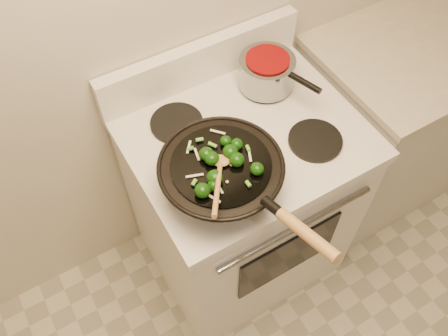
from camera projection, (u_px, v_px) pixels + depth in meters
stove at (241, 202)px, 1.96m from camera, size 0.78×0.67×1.08m
counter_unit at (393, 119)px, 2.24m from camera, size 0.84×0.62×0.91m
wok at (222, 175)px, 1.40m from camera, size 0.37×0.62×0.21m
stirfry at (222, 164)px, 1.34m from camera, size 0.22×0.24×0.04m
wooden_spoon at (219, 176)px, 1.30m from camera, size 0.17×0.23×0.09m
saucepan at (267, 72)px, 1.66m from camera, size 0.20×0.31×0.12m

